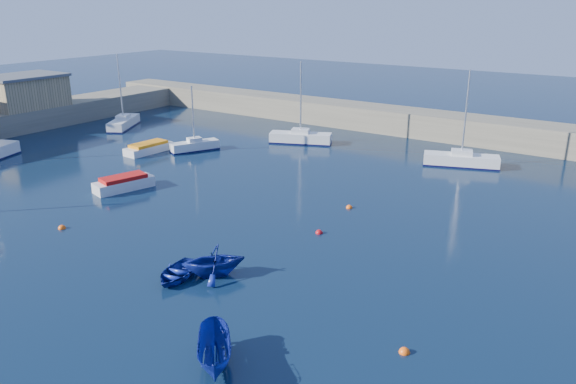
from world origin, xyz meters
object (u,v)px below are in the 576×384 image
Objects in this scene: sailboat_3 at (195,146)px; dinghy_left at (213,261)px; motorboat_2 at (149,148)px; dinghy_center at (177,273)px; sailboat_4 at (124,123)px; motorboat_1 at (124,183)px; sailboat_6 at (461,160)px; dinghy_right at (215,352)px; brick_shed_a at (25,92)px; sailboat_5 at (301,137)px.

sailboat_3 is 27.16m from dinghy_left.
dinghy_center is (21.11, -17.48, -0.14)m from motorboat_2.
sailboat_3 is 14.69m from sailboat_4.
dinghy_center is 2.04m from dinghy_left.
motorboat_1 is 16.48m from dinghy_center.
dinghy_right is at bearing 162.59° from sailboat_6.
sailboat_3 is at bearing 6.95° from brick_shed_a.
sailboat_6 is at bearing 62.33° from motorboat_1.
sailboat_4 is 40.38m from dinghy_left.
dinghy_left is at bearing 90.40° from dinghy_right.
dinghy_right is (17.64, -33.70, 0.11)m from sailboat_5.
dinghy_left is at bearing -9.43° from motorboat_1.
sailboat_4 reaches higher than sailboat_5.
motorboat_1 is at bearing 106.58° from dinghy_right.
dinghy_left is (1.44, 1.34, 0.56)m from dinghy_center.
sailboat_5 is 20.80m from motorboat_1.
sailboat_5 is at bearing 155.15° from dinghy_left.
sailboat_5 is 2.60× the size of dinghy_center.
sailboat_4 is (-14.31, 3.30, 0.07)m from sailboat_3.
sailboat_4 reaches higher than dinghy_center.
dinghy_center is (10.83, -29.00, -0.27)m from sailboat_5.
brick_shed_a is 2.37× the size of dinghy_left.
sailboat_4 reaches higher than brick_shed_a.
brick_shed_a is 53.16m from dinghy_right.
motorboat_1 is 1.44× the size of dinghy_left.
sailboat_3 is at bearing 176.37° from dinghy_left.
dinghy_right reaches higher than dinghy_center.
motorboat_1 is at bearing -48.99° from motorboat_2.
brick_shed_a is at bearing 113.86° from dinghy_right.
motorboat_2 is (20.21, -0.15, -3.63)m from brick_shed_a.
sailboat_3 is 12.57m from motorboat_1.
sailboat_3 is 27.15m from dinghy_center.
sailboat_3 is at bearing 45.68° from motorboat_2.
sailboat_3 reaches higher than dinghy_left.
sailboat_5 is at bearing 95.69° from dinghy_center.
sailboat_6 is at bearing 64.32° from dinghy_center.
sailboat_6 is at bearing 14.63° from brick_shed_a.
brick_shed_a is 1.25× the size of sailboat_3.
dinghy_left is at bearing 28.15° from dinghy_center.
motorboat_1 is 24.74m from dinghy_right.
sailboat_3 is at bearing 122.18° from motorboat_1.
motorboat_1 is at bearing 148.52° from sailboat_5.
dinghy_center is at bearing -23.16° from sailboat_3.
sailboat_3 is (23.50, 2.87, -3.57)m from brick_shed_a.
sailboat_4 is 23.63m from motorboat_1.
sailboat_3 is at bearing 92.63° from sailboat_6.
brick_shed_a is at bearing 142.10° from dinghy_center.
brick_shed_a is 2.47× the size of dinghy_center.
motorboat_1 reaches higher than dinghy_center.
sailboat_5 reaches higher than brick_shed_a.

